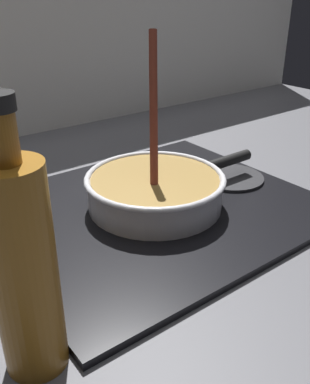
% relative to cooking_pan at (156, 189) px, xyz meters
% --- Properties ---
extents(ground, '(2.40, 1.60, 0.04)m').
position_rel_cooking_pan_xyz_m(ground, '(-0.10, -0.22, -0.07)').
color(ground, '#4C4C51').
extents(hob_plate, '(0.56, 0.48, 0.01)m').
position_rel_cooking_pan_xyz_m(hob_plate, '(-0.00, -0.00, -0.04)').
color(hob_plate, black).
rests_on(hob_plate, ground).
extents(burner_ring, '(0.21, 0.21, 0.01)m').
position_rel_cooking_pan_xyz_m(burner_ring, '(-0.00, -0.00, -0.03)').
color(burner_ring, '#592D0C').
rests_on(burner_ring, hob_plate).
extents(spare_burner, '(0.14, 0.14, 0.01)m').
position_rel_cooking_pan_xyz_m(spare_burner, '(0.20, -0.00, -0.03)').
color(spare_burner, '#262628').
rests_on(spare_burner, hob_plate).
extents(cooking_pan, '(0.37, 0.25, 0.30)m').
position_rel_cooking_pan_xyz_m(cooking_pan, '(0.00, 0.00, 0.00)').
color(cooking_pan, silver).
rests_on(cooking_pan, hob_plate).
extents(sauce_bottle, '(0.07, 0.07, 0.30)m').
position_rel_cooking_pan_xyz_m(sauce_bottle, '(-0.31, -0.20, 0.08)').
color(sauce_bottle, '#8C5919').
rests_on(sauce_bottle, ground).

